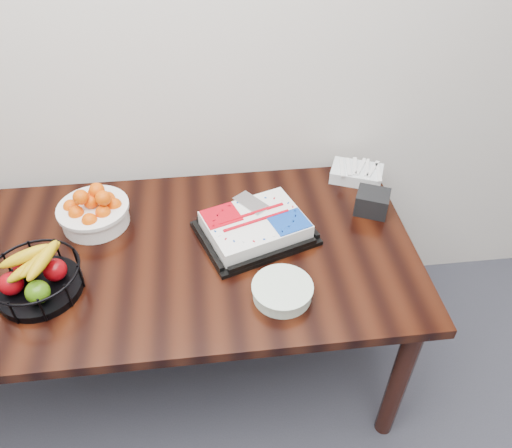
{
  "coord_description": "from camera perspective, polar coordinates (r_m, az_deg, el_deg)",
  "views": [
    {
      "loc": [
        0.18,
        0.7,
        2.0
      ],
      "look_at": [
        0.34,
        2.02,
        0.83
      ],
      "focal_mm": 35.0,
      "sensor_mm": 36.0,
      "label": 1
    }
  ],
  "objects": [
    {
      "name": "table",
      "position": [
        1.87,
        -10.2,
        -5.04
      ],
      "size": [
        1.8,
        0.9,
        0.75
      ],
      "color": "black",
      "rests_on": "ground"
    },
    {
      "name": "tangerine_bowl",
      "position": [
        1.95,
        -18.14,
        1.72
      ],
      "size": [
        0.26,
        0.26,
        0.17
      ],
      "color": "white",
      "rests_on": "table"
    },
    {
      "name": "plate_stack",
      "position": [
        1.63,
        3.02,
        -7.66
      ],
      "size": [
        0.2,
        0.2,
        0.05
      ],
      "color": "white",
      "rests_on": "table"
    },
    {
      "name": "fruit_basket",
      "position": [
        1.76,
        -23.85,
        -5.6
      ],
      "size": [
        0.29,
        0.29,
        0.15
      ],
      "color": "black",
      "rests_on": "table"
    },
    {
      "name": "napkin_box",
      "position": [
        1.97,
        13.14,
        2.45
      ],
      "size": [
        0.16,
        0.15,
        0.09
      ],
      "primitive_type": "cube",
      "rotation": [
        0.0,
        0.0,
        -0.43
      ],
      "color": "black",
      "rests_on": "table"
    },
    {
      "name": "cake_tray",
      "position": [
        1.82,
        -0.11,
        -0.37
      ],
      "size": [
        0.48,
        0.42,
        0.08
      ],
      "color": "black",
      "rests_on": "table"
    },
    {
      "name": "fork_bag",
      "position": [
        2.14,
        11.43,
        5.72
      ],
      "size": [
        0.24,
        0.21,
        0.06
      ],
      "color": "silver",
      "rests_on": "table"
    }
  ]
}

